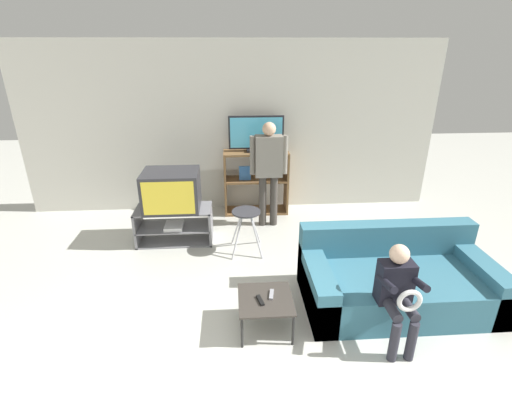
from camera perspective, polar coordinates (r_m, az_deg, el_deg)
name	(u,v)px	position (r m, az deg, el deg)	size (l,w,h in m)	color
wall_back	(232,129)	(5.83, -3.74, 10.42)	(6.40, 0.06, 2.60)	beige
tv_stand	(175,225)	(5.17, -12.40, -4.23)	(1.01, 0.46, 0.48)	slate
television_main	(172,190)	(4.97, -12.87, 1.01)	(0.72, 0.56, 0.52)	#2D2D33
media_shelf	(256,182)	(5.82, -0.02, 2.37)	(1.00, 0.36, 1.00)	brown
television_flat	(256,135)	(5.63, 0.03, 9.58)	(0.83, 0.20, 0.54)	black
folding_stool	(246,218)	(4.70, -1.51, -3.24)	(0.41, 0.44, 0.58)	#B7B7BC
snack_table	(265,301)	(3.56, 1.47, -15.77)	(0.50, 0.50, 0.34)	#38332D
remote_control_black	(260,300)	(3.51, 0.66, -15.60)	(0.04, 0.14, 0.02)	black
remote_control_white	(272,294)	(3.58, 2.40, -14.75)	(0.04, 0.14, 0.02)	gray
couch	(396,280)	(4.19, 20.68, -11.87)	(1.90, 0.98, 0.74)	teal
person_standing_adult	(269,165)	(5.25, 1.96, 4.90)	(0.53, 0.20, 1.54)	#3D3833
person_seated_child	(398,290)	(3.51, 21.00, -13.20)	(0.33, 0.43, 0.95)	#2D2D38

